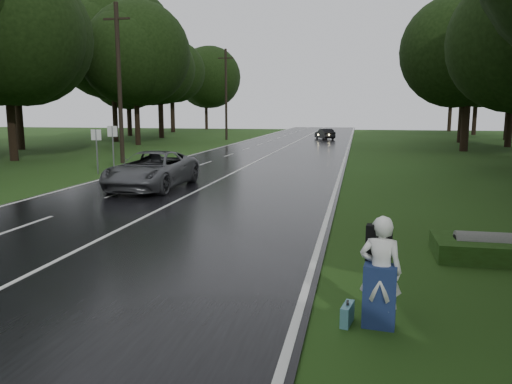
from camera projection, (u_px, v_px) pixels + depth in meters
ground at (81, 250)px, 12.42m from camera, size 160.00×160.00×0.00m
road at (251, 164)px, 31.75m from camera, size 12.00×140.00×0.04m
lane_center at (251, 164)px, 31.74m from camera, size 0.12×140.00×0.01m
grey_car at (152, 170)px, 21.89m from camera, size 2.71×5.84×1.62m
far_car at (325, 134)px, 58.76m from camera, size 2.72×3.99×1.24m
hitchhiker at (380, 276)px, 7.92m from camera, size 0.71×0.66×1.83m
suitcase at (347, 314)px, 8.10m from camera, size 0.23×0.49×0.34m
culvert at (482, 258)px, 11.77m from camera, size 1.26×0.63×0.63m
utility_pole_mid at (123, 163)px, 32.79m from camera, size 1.80×0.28×10.16m
utility_pole_far at (227, 140)px, 58.41m from camera, size 1.80×0.28×10.37m
road_sign_a at (98, 174)px, 27.17m from camera, size 0.58×0.10×2.43m
road_sign_b at (114, 170)px, 28.95m from camera, size 0.61×0.10×2.55m
tree_left_d at (15, 161)px, 34.34m from camera, size 9.38×9.38×14.66m
tree_left_e at (138, 145)px, 49.84m from camera, size 9.77×9.77×15.26m
tree_left_f at (162, 138)px, 62.52m from camera, size 9.92×9.92×15.51m
tree_right_e at (463, 151)px, 42.23m from camera, size 9.18×9.18×14.35m
tree_right_f at (460, 143)px, 53.30m from camera, size 9.79×9.79×15.29m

